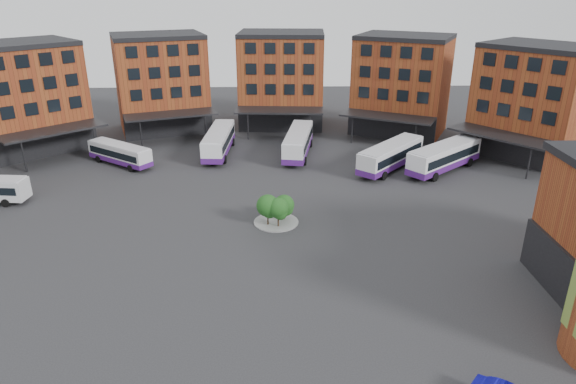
{
  "coord_description": "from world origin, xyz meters",
  "views": [
    {
      "loc": [
        1.8,
        -33.38,
        22.31
      ],
      "look_at": [
        3.12,
        10.22,
        4.0
      ],
      "focal_mm": 32.0,
      "sensor_mm": 36.0,
      "label": 1
    }
  ],
  "objects_px": {
    "bus_c": "(219,141)",
    "bus_b": "(120,154)",
    "bus_f": "(444,157)",
    "bus_e": "(391,155)",
    "bus_d": "(298,142)",
    "tree_island": "(277,208)"
  },
  "relations": [
    {
      "from": "bus_c",
      "to": "bus_b",
      "type": "bearing_deg",
      "value": -158.26
    },
    {
      "from": "bus_f",
      "to": "bus_c",
      "type": "bearing_deg",
      "value": -144.55
    },
    {
      "from": "bus_b",
      "to": "bus_e",
      "type": "bearing_deg",
      "value": -58.79
    },
    {
      "from": "bus_d",
      "to": "bus_c",
      "type": "bearing_deg",
      "value": -174.51
    },
    {
      "from": "bus_d",
      "to": "bus_f",
      "type": "bearing_deg",
      "value": -10.71
    },
    {
      "from": "tree_island",
      "to": "bus_c",
      "type": "distance_m",
      "value": 23.15
    },
    {
      "from": "bus_c",
      "to": "tree_island",
      "type": "bearing_deg",
      "value": -66.95
    },
    {
      "from": "bus_d",
      "to": "bus_f",
      "type": "xyz_separation_m",
      "value": [
        17.78,
        -6.64,
        0.02
      ]
    },
    {
      "from": "bus_f",
      "to": "bus_b",
      "type": "bearing_deg",
      "value": -134.8
    },
    {
      "from": "bus_e",
      "to": "bus_f",
      "type": "distance_m",
      "value": 6.53
    },
    {
      "from": "tree_island",
      "to": "bus_e",
      "type": "relative_size",
      "value": 0.42
    },
    {
      "from": "bus_b",
      "to": "bus_e",
      "type": "relative_size",
      "value": 0.87
    },
    {
      "from": "bus_e",
      "to": "bus_f",
      "type": "xyz_separation_m",
      "value": [
        6.48,
        -0.78,
        0.06
      ]
    },
    {
      "from": "tree_island",
      "to": "bus_b",
      "type": "xyz_separation_m",
      "value": [
        -19.89,
        17.9,
        -0.23
      ]
    },
    {
      "from": "tree_island",
      "to": "bus_b",
      "type": "distance_m",
      "value": 26.75
    },
    {
      "from": "tree_island",
      "to": "bus_f",
      "type": "distance_m",
      "value": 25.38
    },
    {
      "from": "tree_island",
      "to": "bus_f",
      "type": "height_order",
      "value": "bus_f"
    },
    {
      "from": "bus_d",
      "to": "bus_e",
      "type": "bearing_deg",
      "value": -17.63
    },
    {
      "from": "tree_island",
      "to": "bus_f",
      "type": "relative_size",
      "value": 0.4
    },
    {
      "from": "bus_d",
      "to": "bus_f",
      "type": "distance_m",
      "value": 18.98
    },
    {
      "from": "bus_b",
      "to": "bus_f",
      "type": "distance_m",
      "value": 40.92
    },
    {
      "from": "bus_f",
      "to": "tree_island",
      "type": "bearing_deg",
      "value": -95.3
    }
  ]
}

